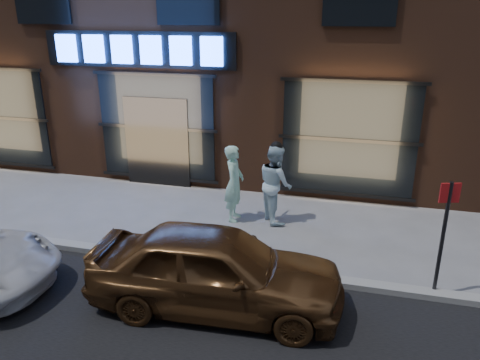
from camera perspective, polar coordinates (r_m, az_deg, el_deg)
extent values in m
plane|color=slate|center=(10.04, -18.82, -8.07)|extent=(90.00, 90.00, 0.00)
cube|color=gray|center=(10.01, -18.85, -7.77)|extent=(60.00, 0.25, 0.12)
cube|color=black|center=(12.59, -12.38, 15.27)|extent=(5.20, 0.06, 0.90)
cube|color=black|center=(12.80, -10.04, 4.56)|extent=(1.80, 0.10, 2.40)
cube|color=#FFBF72|center=(12.75, -10.04, 6.36)|extent=(3.00, 0.04, 2.60)
cube|color=black|center=(12.72, -10.11, 6.32)|extent=(3.20, 0.06, 2.80)
cube|color=#FFBF72|center=(11.65, 13.10, 4.85)|extent=(3.00, 0.04, 2.60)
cube|color=black|center=(11.61, 13.09, 4.80)|extent=(3.20, 0.06, 2.80)
cube|color=#2659FF|center=(13.54, -20.38, 14.83)|extent=(0.55, 0.12, 0.70)
cube|color=#2659FF|center=(13.11, -17.39, 15.02)|extent=(0.55, 0.12, 0.70)
cube|color=#2659FF|center=(12.71, -14.20, 15.18)|extent=(0.55, 0.12, 0.70)
cube|color=#2659FF|center=(12.35, -10.81, 15.30)|extent=(0.55, 0.12, 0.70)
cube|color=#2659FF|center=(12.04, -7.23, 15.37)|extent=(0.55, 0.12, 0.70)
cube|color=#2659FF|center=(11.77, -3.46, 15.38)|extent=(0.55, 0.12, 0.70)
imported|color=#A6DABF|center=(10.51, -0.71, -0.40)|extent=(0.46, 0.67, 1.76)
imported|color=white|center=(10.49, 4.35, -0.42)|extent=(1.03, 1.09, 1.78)
imported|color=brown|center=(7.54, -2.96, -10.77)|extent=(4.13, 1.86, 1.38)
cylinder|color=#262628|center=(8.32, 23.41, -6.83)|extent=(0.06, 0.06, 2.04)
cube|color=red|center=(8.00, 24.23, -1.44)|extent=(0.32, 0.13, 0.32)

